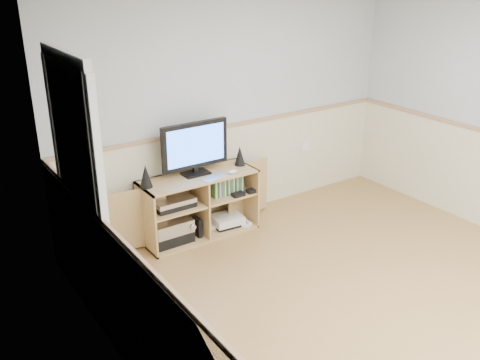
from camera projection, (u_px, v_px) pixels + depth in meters
name	position (u px, v px, depth m)	size (l,w,h in m)	color
room	(387.00, 167.00, 3.92)	(4.04, 4.54, 2.54)	tan
media_cabinet	(197.00, 203.00, 5.46)	(1.86, 0.45, 0.65)	tan
monitor	(195.00, 147.00, 5.22)	(0.71, 0.18, 0.54)	black
speaker_left	(146.00, 176.00, 4.98)	(0.12, 0.12, 0.22)	black
speaker_right	(240.00, 156.00, 5.54)	(0.11, 0.11, 0.21)	black
keyboard	(214.00, 177.00, 5.24)	(0.27, 0.11, 0.01)	white
mouse	(233.00, 172.00, 5.35)	(0.10, 0.06, 0.04)	white
av_components	(172.00, 223.00, 5.29)	(0.50, 0.30, 0.47)	black
game_consoles	(226.00, 221.00, 5.66)	(0.45, 0.30, 0.11)	white
game_cases	(226.00, 185.00, 5.51)	(0.36, 0.14, 0.19)	#3F8C3F
wall_outlet	(305.00, 146.00, 6.32)	(0.12, 0.03, 0.12)	white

